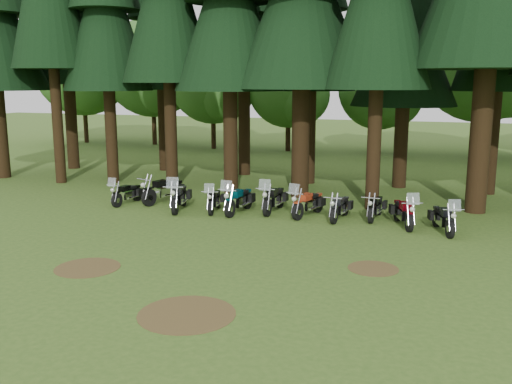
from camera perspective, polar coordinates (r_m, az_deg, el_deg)
ground at (r=16.83m, az=-4.06°, el=-6.56°), size 120.00×120.00×0.00m
pine_back_4 at (r=28.25m, az=14.90°, el=17.16°), size 4.94×4.94×13.78m
decid_0 at (r=49.07m, az=-16.77°, el=11.60°), size 8.00×7.78×10.00m
decid_1 at (r=46.24m, az=-10.08°, el=11.87°), size 7.91×7.69×9.88m
decid_2 at (r=42.92m, az=-4.07°, el=10.90°), size 6.72×6.53×8.40m
decid_3 at (r=41.37m, az=3.56°, el=10.29°), size 6.12×5.95×7.65m
decid_4 at (r=41.34m, az=12.58°, el=9.85°), size 5.93×5.76×7.41m
decid_5 at (r=40.51m, az=22.27°, el=11.92°), size 8.45×8.21×10.56m
dirt_patch_0 at (r=16.59m, az=-16.50°, el=-7.26°), size 1.80×1.80×0.01m
dirt_patch_1 at (r=16.17m, az=11.64°, el=-7.50°), size 1.40×1.40×0.01m
dirt_patch_2 at (r=13.02m, az=-6.94°, el=-12.02°), size 2.20×2.20×0.01m
motorcycle_0 at (r=24.38m, az=-12.78°, el=-0.21°), size 0.46×2.03×1.27m
motorcycle_1 at (r=24.37m, az=-9.19°, el=0.10°), size 0.86×2.36×0.99m
motorcycle_2 at (r=22.86m, az=-7.70°, el=-0.56°), size 0.92×2.42×1.53m
motorcycle_3 at (r=22.53m, az=-4.19°, el=-0.87°), size 0.68×2.06×1.30m
motorcycle_4 at (r=22.18m, az=-1.73°, el=-0.87°), size 0.51×2.36×1.48m
motorcycle_5 at (r=22.37m, az=1.79°, el=-0.76°), size 0.44×2.36×1.49m
motorcycle_6 at (r=21.75m, az=5.22°, el=-1.21°), size 0.88×2.24×1.42m
motorcycle_7 at (r=21.39m, az=8.39°, el=-1.60°), size 0.37×2.10×0.85m
motorcycle_8 at (r=21.71m, az=11.85°, el=-1.55°), size 0.35×2.07×0.84m
motorcycle_9 at (r=20.84m, az=14.53°, el=-2.07°), size 1.02×2.21×1.42m
motorcycle_10 at (r=20.39m, az=18.22°, el=-2.62°), size 0.93×2.14×1.37m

